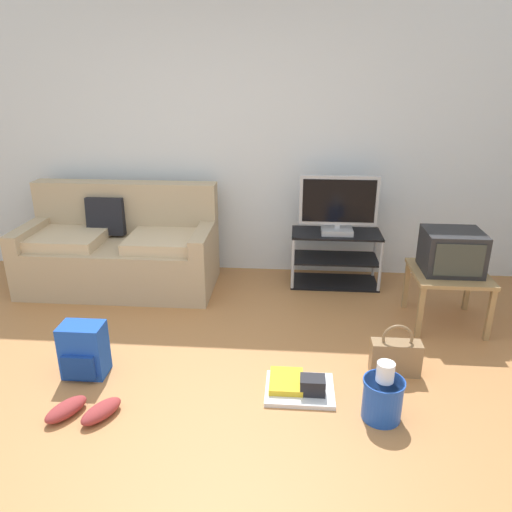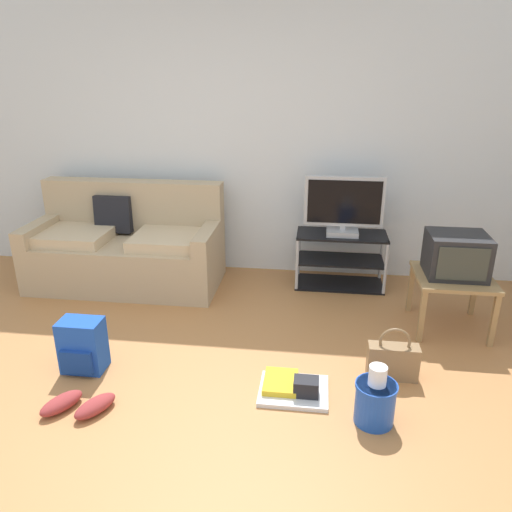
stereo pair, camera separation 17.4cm
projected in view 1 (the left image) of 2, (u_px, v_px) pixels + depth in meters
The scene contains 12 objects.
ground_plane at pixel (184, 419), 2.99m from camera, with size 9.00×9.80×0.02m, color #B27542.
wall_back at pixel (231, 138), 4.79m from camera, with size 9.00×0.10×2.70m, color silver.
couch at pixel (121, 250), 4.71m from camera, with size 1.79×0.83×0.96m.
tv_stand at pixel (335, 258), 4.76m from camera, with size 0.84×0.40×0.52m.
flat_tv at pixel (338, 206), 4.55m from camera, with size 0.72×0.22×0.55m.
side_table at pixel (448, 279), 3.97m from camera, with size 0.58×0.58×0.46m.
crt_tv at pixel (452, 251), 3.90m from camera, with size 0.45×0.40×0.33m.
backpack at pixel (84, 350), 3.35m from camera, with size 0.29×0.27×0.38m.
handbag at pixel (396, 356), 3.38m from camera, with size 0.34×0.12×0.38m.
cleaning_bucket at pixel (383, 396), 2.94m from camera, with size 0.25×0.25×0.38m.
sneakers_pair at pixel (84, 410), 2.99m from camera, with size 0.47×0.31×0.09m.
floor_tray at pixel (299, 386), 3.22m from camera, with size 0.45×0.36×0.14m.
Camera 1 is at (0.63, -2.40, 1.99)m, focal length 34.55 mm.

